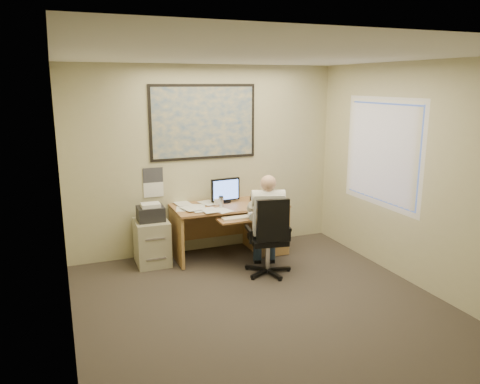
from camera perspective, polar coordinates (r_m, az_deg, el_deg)
name	(u,v)px	position (r m, az deg, el deg)	size (l,w,h in m)	color
room_shell	(272,193)	(4.76, 3.95, -0.15)	(4.00, 4.50, 2.70)	#342E28
desk	(250,222)	(6.89, 1.22, -3.74)	(1.60, 0.97, 1.10)	#A07044
world_map	(204,122)	(6.73, -4.47, 8.49)	(1.56, 0.03, 1.06)	#1E4C93
wall_calendar	(153,182)	(6.67, -10.52, 1.15)	(0.28, 0.01, 0.42)	white
window_blinds	(382,153)	(6.43, 16.91, 4.61)	(0.06, 1.40, 1.30)	white
filing_cabinet	(152,238)	(6.56, -10.71, -5.53)	(0.45, 0.54, 0.86)	#A9A588
office_chair	(270,252)	(6.12, 3.66, -7.29)	(0.73, 0.73, 1.05)	black
person	(267,225)	(6.07, 3.31, -4.01)	(0.54, 0.77, 1.31)	silver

